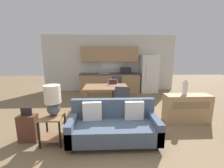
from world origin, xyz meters
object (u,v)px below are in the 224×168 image
Objects in this scene: credenza at (187,108)px; table_lamp at (53,99)px; laptop at (113,84)px; side_table at (53,125)px; dining_chair_near_right at (122,100)px; refrigerator at (149,74)px; vase at (185,88)px; suitcase at (28,128)px; dining_chair_far_right at (117,87)px; dining_table at (106,88)px; couch at (114,125)px.

table_lamp is at bearing -165.64° from credenza.
table_lamp is at bearing -126.73° from laptop.
laptop is at bearing 57.89° from side_table.
refrigerator is at bearing -113.39° from dining_chair_near_right.
vase is at bearing -89.34° from refrigerator.
laptop is at bearing -74.17° from dining_chair_near_right.
suitcase is (-0.58, 0.07, -0.65)m from table_lamp.
dining_chair_far_right is at bearing 61.68° from table_lamp.
couch is (0.16, -1.93, -0.36)m from dining_table.
suitcase reaches higher than side_table.
suitcase is (-2.09, -1.04, -0.24)m from dining_chair_near_right.
dining_table is at bearing -56.89° from dining_chair_near_right.
credenza is 3.89m from suitcase.
couch is at bearing -97.56° from laptop.
refrigerator reaches higher than side_table.
dining_chair_far_right is 3.44m from suitcase.
couch is 1.52× the size of credenza.
dining_chair_near_right is (0.45, -0.83, -0.17)m from dining_table.
credenza is (0.12, -3.28, -0.50)m from refrigerator.
refrigerator is at bearing 92.15° from credenza.
refrigerator is 4.54m from couch.
side_table is 1.70× the size of laptop.
refrigerator is at bearing 65.16° from couch.
dining_chair_near_right and dining_chair_far_right have the same top height.
dining_table is 1.19× the size of credenza.
dining_chair_near_right is at bearing -61.60° from dining_table.
vase is (1.93, 0.84, 0.61)m from couch.
dining_chair_far_right reaches higher than side_table.
laptop is at bearing -132.08° from refrigerator.
refrigerator is at bearing 46.52° from dining_table.
vase is at bearing 15.22° from table_lamp.
refrigerator reaches higher than dining_table.
couch is at bearing -102.00° from dining_chair_far_right.
table_lamp is 3.20m from dining_chair_far_right.
refrigerator is at bearing 90.66° from vase.
dining_chair_far_right is (0.45, 0.85, -0.17)m from dining_table.
dining_chair_far_right is (1.51, 2.80, -0.41)m from table_lamp.
dining_chair_far_right reaches higher than dining_table.
refrigerator reaches higher than suitcase.
suitcase is at bearing 31.18° from dining_chair_near_right.
dining_chair_near_right is 1.30× the size of suitcase.
laptop is (0.25, 0.17, 0.11)m from dining_table.
table_lamp is 2.49m from laptop.
table_lamp reaches higher than credenza.
dining_chair_far_right is (0.29, 2.78, 0.19)m from couch.
couch is 4.46× the size of vase.
dining_table reaches higher than suitcase.
side_table is 0.55m from table_lamp.
refrigerator is 1.86× the size of dining_chair_far_right.
refrigerator is 0.97× the size of couch.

